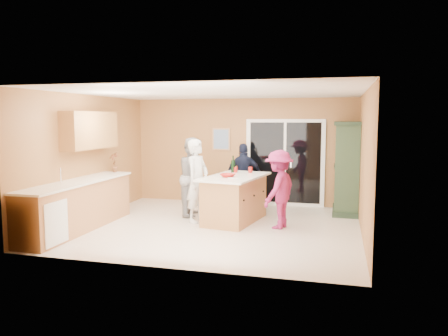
% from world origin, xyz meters
% --- Properties ---
extents(floor, '(5.50, 5.50, 0.00)m').
position_xyz_m(floor, '(0.00, 0.00, 0.00)').
color(floor, silver).
rests_on(floor, ground).
extents(ceiling, '(5.50, 5.00, 0.10)m').
position_xyz_m(ceiling, '(0.00, 0.00, 2.60)').
color(ceiling, white).
rests_on(ceiling, wall_back).
extents(wall_back, '(5.50, 0.10, 2.60)m').
position_xyz_m(wall_back, '(0.00, 2.50, 1.30)').
color(wall_back, tan).
rests_on(wall_back, ground).
extents(wall_front, '(5.50, 0.10, 2.60)m').
position_xyz_m(wall_front, '(0.00, -2.50, 1.30)').
color(wall_front, tan).
rests_on(wall_front, ground).
extents(wall_left, '(0.10, 5.00, 2.60)m').
position_xyz_m(wall_left, '(-2.75, 0.00, 1.30)').
color(wall_left, tan).
rests_on(wall_left, ground).
extents(wall_right, '(0.10, 5.00, 2.60)m').
position_xyz_m(wall_right, '(2.75, 0.00, 1.30)').
color(wall_right, tan).
rests_on(wall_right, ground).
extents(left_cabinet_run, '(0.65, 3.05, 1.24)m').
position_xyz_m(left_cabinet_run, '(-2.45, -1.05, 0.46)').
color(left_cabinet_run, '#B37445').
rests_on(left_cabinet_run, floor).
extents(upper_cabinets, '(0.35, 1.60, 0.75)m').
position_xyz_m(upper_cabinets, '(-2.58, -0.20, 1.88)').
color(upper_cabinets, '#B37445').
rests_on(upper_cabinets, wall_left).
extents(sliding_door, '(1.90, 0.07, 2.10)m').
position_xyz_m(sliding_door, '(1.05, 2.46, 1.05)').
color(sliding_door, white).
rests_on(sliding_door, floor).
extents(framed_picture, '(0.46, 0.04, 0.56)m').
position_xyz_m(framed_picture, '(-0.55, 2.48, 1.60)').
color(framed_picture, tan).
rests_on(framed_picture, wall_back).
extents(kitchen_island, '(1.25, 1.94, 0.95)m').
position_xyz_m(kitchen_island, '(0.27, 0.53, 0.44)').
color(kitchen_island, '#B37445').
rests_on(kitchen_island, floor).
extents(green_hutch, '(0.59, 1.11, 2.04)m').
position_xyz_m(green_hutch, '(2.49, 1.90, 1.00)').
color(green_hutch, '#203424').
rests_on(green_hutch, floor).
extents(woman_white, '(0.54, 0.70, 1.69)m').
position_xyz_m(woman_white, '(-0.47, 0.32, 0.85)').
color(woman_white, white).
rests_on(woman_white, floor).
extents(woman_grey, '(0.78, 0.93, 1.70)m').
position_xyz_m(woman_grey, '(-0.73, 0.87, 0.85)').
color(woman_grey, '#9C9C9E').
rests_on(woman_grey, floor).
extents(woman_navy, '(0.97, 0.66, 1.53)m').
position_xyz_m(woman_navy, '(0.14, 1.99, 0.76)').
color(woman_navy, '#182136').
rests_on(woman_navy, floor).
extents(woman_magenta, '(0.84, 1.10, 1.51)m').
position_xyz_m(woman_magenta, '(1.22, 0.22, 0.76)').
color(woman_magenta, '#972155').
rests_on(woman_magenta, floor).
extents(serving_bowl, '(0.37, 0.37, 0.07)m').
position_xyz_m(serving_bowl, '(0.18, 0.27, 0.98)').
color(serving_bowl, '#A61612').
rests_on(serving_bowl, kitchen_island).
extents(tulip_vase, '(0.28, 0.24, 0.44)m').
position_xyz_m(tulip_vase, '(-2.45, 0.52, 1.16)').
color(tulip_vase, red).
rests_on(tulip_vase, left_cabinet_run).
extents(tumbler_near, '(0.11, 0.11, 0.13)m').
position_xyz_m(tumbler_near, '(0.47, 1.10, 1.01)').
color(tumbler_near, '#A61612').
rests_on(tumbler_near, kitchen_island).
extents(tumbler_far, '(0.09, 0.09, 0.12)m').
position_xyz_m(tumbler_far, '(0.15, 1.07, 1.01)').
color(tumbler_far, '#A61612').
rests_on(tumbler_far, kitchen_island).
extents(wine_bottle, '(0.08, 0.08, 0.37)m').
position_xyz_m(wine_bottle, '(0.10, 1.07, 1.09)').
color(wine_bottle, black).
rests_on(wine_bottle, kitchen_island).
extents(white_plate, '(0.24, 0.24, 0.02)m').
position_xyz_m(white_plate, '(0.31, 0.22, 0.95)').
color(white_plate, silver).
rests_on(white_plate, kitchen_island).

